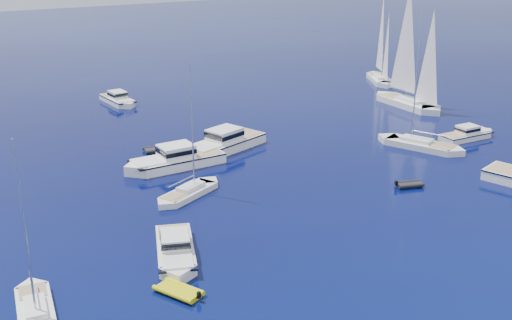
{
  "coord_description": "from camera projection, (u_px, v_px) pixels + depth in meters",
  "views": [
    {
      "loc": [
        -31.64,
        -25.1,
        23.15
      ],
      "look_at": [
        -0.68,
        25.23,
        2.2
      ],
      "focal_mm": 44.15,
      "sensor_mm": 36.0,
      "label": 1
    }
  ],
  "objects": [
    {
      "name": "ground",
      "position": [
        455.0,
        292.0,
        43.52
      ],
      "size": [
        400.0,
        400.0,
        0.0
      ],
      "primitive_type": "plane",
      "color": "#081853",
      "rests_on": "ground"
    },
    {
      "name": "motor_cruiser_left",
      "position": [
        176.0,
        257.0,
        48.2
      ],
      "size": [
        5.98,
        9.62,
        2.42
      ],
      "primitive_type": null,
      "rotation": [
        0.0,
        0.0,
        2.77
      ],
      "color": "silver",
      "rests_on": "ground"
    },
    {
      "name": "motor_cruiser_centre",
      "position": [
        175.0,
        167.0,
        67.21
      ],
      "size": [
        11.83,
        3.64,
        3.1
      ],
      "primitive_type": null,
      "rotation": [
        0.0,
        0.0,
        1.57
      ],
      "color": "white",
      "rests_on": "ground"
    },
    {
      "name": "motor_cruiser_far_r",
      "position": [
        467.0,
        139.0,
        76.66
      ],
      "size": [
        8.24,
        2.9,
        2.13
      ],
      "primitive_type": null,
      "rotation": [
        0.0,
        0.0,
        4.66
      ],
      "color": "silver",
      "rests_on": "ground"
    },
    {
      "name": "motor_cruiser_distant",
      "position": [
        223.0,
        150.0,
        72.52
      ],
      "size": [
        12.84,
        7.33,
        3.22
      ],
      "primitive_type": null,
      "rotation": [
        0.0,
        0.0,
        1.88
      ],
      "color": "white",
      "rests_on": "ground"
    },
    {
      "name": "motor_cruiser_horizon",
      "position": [
        119.0,
        103.0,
        92.84
      ],
      "size": [
        3.39,
        9.15,
        2.35
      ],
      "primitive_type": null,
      "rotation": [
        0.0,
        0.0,
        3.21
      ],
      "color": "white",
      "rests_on": "ground"
    },
    {
      "name": "sailboat_fore",
      "position": [
        36.0,
        315.0,
        40.86
      ],
      "size": [
        3.53,
        8.9,
        12.73
      ],
      "primitive_type": null,
      "rotation": [
        0.0,
        0.0,
        2.99
      ],
      "color": "white",
      "rests_on": "ground"
    },
    {
      "name": "sailboat_mid_r",
      "position": [
        420.0,
        148.0,
        73.28
      ],
      "size": [
        6.87,
        11.44,
        16.42
      ],
      "primitive_type": null,
      "rotation": [
        0.0,
        0.0,
        0.38
      ],
      "color": "silver",
      "rests_on": "ground"
    },
    {
      "name": "sailboat_centre",
      "position": [
        189.0,
        195.0,
        59.78
      ],
      "size": [
        8.99,
        5.81,
        13.01
      ],
      "primitive_type": null,
      "rotation": [
        0.0,
        0.0,
        5.15
      ],
      "color": "silver",
      "rests_on": "ground"
    },
    {
      "name": "sailboat_sails_r",
      "position": [
        407.0,
        106.0,
        91.39
      ],
      "size": [
        4.11,
        13.77,
        20.05
      ],
      "primitive_type": null,
      "rotation": [
        0.0,
        0.0,
        3.1
      ],
      "color": "white",
      "rests_on": "ground"
    },
    {
      "name": "sailboat_sails_far",
      "position": [
        380.0,
        82.0,
        106.87
      ],
      "size": [
        8.04,
        11.37,
        16.68
      ],
      "primitive_type": null,
      "rotation": [
        0.0,
        0.0,
        2.64
      ],
      "color": "white",
      "rests_on": "ground"
    },
    {
      "name": "tender_yellow",
      "position": [
        179.0,
        294.0,
        43.27
      ],
      "size": [
        3.29,
        4.09,
        0.95
      ],
      "primitive_type": null,
      "rotation": [
        0.0,
        0.0,
        0.43
      ],
      "color": "#C5C50B",
      "rests_on": "ground"
    },
    {
      "name": "tender_grey_near",
      "position": [
        409.0,
        187.0,
        61.86
      ],
      "size": [
        3.12,
        2.38,
        0.95
      ],
      "primitive_type": null,
      "rotation": [
        0.0,
        0.0,
        4.4
      ],
      "color": "black",
      "rests_on": "ground"
    },
    {
      "name": "tender_grey_far",
      "position": [
        160.0,
        151.0,
        72.28
      ],
      "size": [
        4.09,
        2.56,
        0.95
      ],
      "primitive_type": null,
      "rotation": [
        0.0,
        0.0,
        1.45
      ],
      "color": "black",
      "rests_on": "ground"
    }
  ]
}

